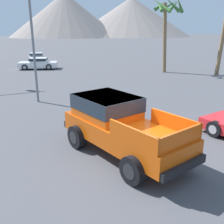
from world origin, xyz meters
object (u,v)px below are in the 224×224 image
(orange_pickup_truck, at_px, (118,123))
(parked_car_silver, at_px, (36,57))
(palm_tree_tall, at_px, (167,17))
(street_lamp_post, at_px, (30,11))
(parked_car_white, at_px, (38,63))

(orange_pickup_truck, relative_size, parked_car_silver, 1.16)
(orange_pickup_truck, height_order, palm_tree_tall, palm_tree_tall)
(street_lamp_post, distance_m, palm_tree_tall, 14.77)
(parked_car_white, xyz_separation_m, street_lamp_post, (-2.40, -13.61, 4.48))
(street_lamp_post, height_order, palm_tree_tall, street_lamp_post)
(parked_car_silver, xyz_separation_m, palm_tree_tall, (10.25, -13.49, 4.61))
(parked_car_white, bearing_deg, orange_pickup_truck, -162.68)
(street_lamp_post, relative_size, palm_tree_tall, 1.24)
(parked_car_white, bearing_deg, palm_tree_tall, -104.33)
(parked_car_white, distance_m, parked_car_silver, 6.02)
(orange_pickup_truck, bearing_deg, palm_tree_tall, 35.98)
(orange_pickup_truck, distance_m, parked_car_silver, 27.62)
(orange_pickup_truck, distance_m, street_lamp_post, 9.04)
(orange_pickup_truck, bearing_deg, parked_car_white, 73.91)
(parked_car_silver, bearing_deg, palm_tree_tall, 137.12)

